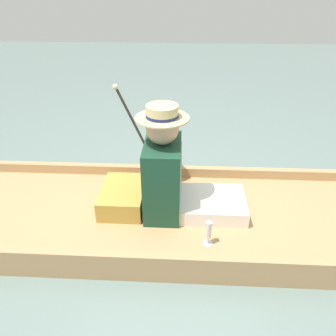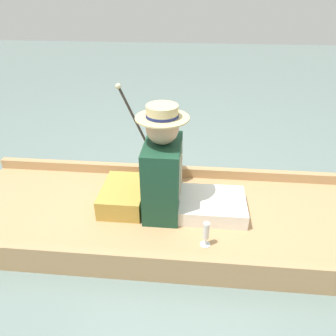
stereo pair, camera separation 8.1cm
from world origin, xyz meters
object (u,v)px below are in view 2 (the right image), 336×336
object	(u,v)px
wine_glass	(206,232)
teddy_bear	(170,161)
walking_cane	(138,126)
seated_person	(174,176)

from	to	relation	value
wine_glass	teddy_bear	bearing A→B (deg)	-158.36
teddy_bear	walking_cane	world-z (taller)	walking_cane
seated_person	teddy_bear	size ratio (longest dim) A/B	1.97
teddy_bear	wine_glass	bearing A→B (deg)	21.64
teddy_bear	walking_cane	xyz separation A→B (m)	(-0.03, -0.25, 0.28)
wine_glass	seated_person	bearing A→B (deg)	-147.06
seated_person	wine_glass	xyz separation A→B (m)	(0.36, 0.23, -0.19)
seated_person	wine_glass	world-z (taller)	seated_person
teddy_bear	walking_cane	bearing A→B (deg)	-96.40
seated_person	walking_cane	distance (m)	0.55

